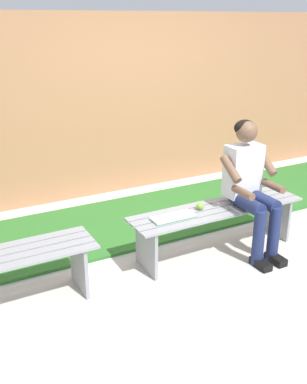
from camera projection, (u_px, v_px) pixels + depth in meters
The scene contains 7 objects.
ground_plane at pixel (168, 352), 3.08m from camera, with size 10.00×7.00×0.04m, color beige.
grass_strip at pixel (76, 232), 4.72m from camera, with size 9.00×1.30×0.03m, color #2D6B28.
brick_wall at pixel (89, 108), 5.48m from camera, with size 9.50×0.24×2.23m, color #B27A51.
bench_near at pixel (217, 218), 4.24m from camera, with size 1.77×0.44×0.47m.
person_seated at pixel (251, 183), 4.16m from camera, with size 0.50×0.69×1.28m.
apple at pixel (200, 206), 4.14m from camera, with size 0.07×0.07×0.07m, color #72B738.
book_open at pixel (173, 217), 3.97m from camera, with size 0.41×0.16×0.02m.
Camera 1 is at (2.33, 3.13, 2.14)m, focal length 41.47 mm.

